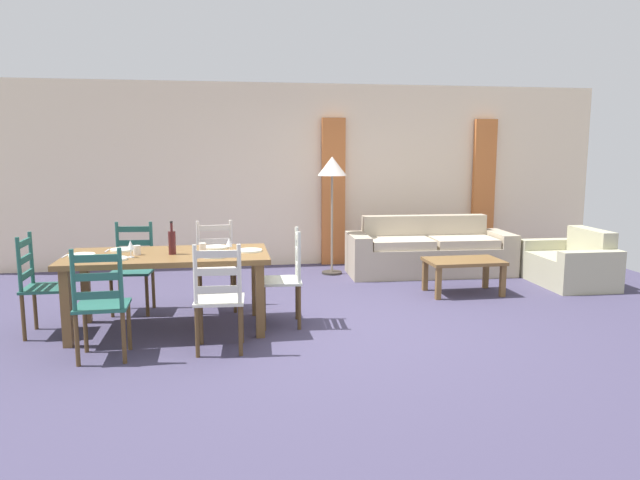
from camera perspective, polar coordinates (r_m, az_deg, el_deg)
ground_plane at (r=5.92m, az=1.09°, el=-8.38°), size 9.60×9.60×0.02m
wall_far at (r=8.93m, az=-2.72°, el=6.26°), size 9.60×0.16×2.70m
curtain_panel_left at (r=8.90m, az=1.30°, el=4.65°), size 0.35×0.08×2.20m
curtain_panel_right at (r=9.63m, az=15.52°, el=4.64°), size 0.35×0.08×2.20m
dining_table at (r=5.82m, az=-14.49°, el=-2.12°), size 1.90×0.96×0.75m
dining_chair_near_left at (r=5.18m, az=-20.40°, el=-5.82°), size 0.43×0.41×0.96m
dining_chair_near_right at (r=5.13m, az=-9.74°, el=-5.55°), size 0.44×0.42×0.96m
dining_chair_far_left at (r=6.64m, az=-17.63°, el=-2.57°), size 0.45×0.43×0.96m
dining_chair_far_right at (r=6.54m, az=-10.03°, el=-2.46°), size 0.45×0.43×0.96m
dining_chair_head_west at (r=6.12m, az=-25.41°, el=-3.95°), size 0.40×0.42×0.96m
dining_chair_head_east at (r=5.85m, az=-3.29°, el=-3.65°), size 0.43×0.45×0.96m
dinner_plate_near_left at (r=5.62m, az=-19.32°, el=-1.72°), size 0.24×0.24×0.02m
fork_near_left at (r=5.65m, az=-20.81°, el=-1.81°), size 0.02×0.17×0.01m
dinner_plate_near_right at (r=5.54m, az=-10.11°, el=-1.52°), size 0.24×0.24×0.02m
fork_near_right at (r=5.54m, az=-11.66°, el=-1.62°), size 0.03×0.17×0.01m
dinner_plate_far_left at (r=6.11m, az=-18.52°, el=-0.89°), size 0.24×0.24×0.02m
fork_far_left at (r=6.14m, az=-19.90°, el=-0.97°), size 0.02×0.17×0.01m
dinner_plate_far_right at (r=6.03m, az=-10.05°, el=-0.69°), size 0.24×0.24×0.02m
fork_far_right at (r=6.03m, az=-11.47°, el=-0.78°), size 0.02×0.17×0.01m
dinner_plate_head_west at (r=5.93m, az=-22.05°, el=-1.35°), size 0.24×0.24×0.02m
fork_head_west at (r=5.97m, az=-23.45°, el=-1.44°), size 0.02×0.17×0.01m
dinner_plate_head_east at (r=5.79m, az=-6.81°, el=-1.01°), size 0.24×0.24×0.02m
fork_head_east at (r=5.78m, az=-8.29°, el=-1.10°), size 0.02×0.17×0.01m
wine_bottle at (r=5.74m, az=-14.12°, el=-0.19°), size 0.07×0.07×0.32m
wine_glass_near_left at (r=5.68m, az=-17.86°, el=-0.52°), size 0.06×0.06×0.16m
wine_glass_near_right at (r=5.62m, az=-8.80°, el=-0.28°), size 0.06×0.06×0.16m
coffee_cup_primary at (r=5.80m, az=-11.29°, el=-0.73°), size 0.07×0.07×0.09m
coffee_cup_secondary at (r=5.81m, az=-17.30°, el=-0.95°), size 0.07×0.07×0.09m
couch at (r=8.45m, az=10.44°, el=-1.23°), size 2.31×0.89×0.80m
coffee_table at (r=7.33m, az=13.71°, el=-2.35°), size 0.90×0.56×0.42m
armchair_upholstered at (r=8.32m, az=23.27°, el=-2.26°), size 0.82×1.17×0.72m
standing_lamp at (r=8.16m, az=1.18°, el=6.46°), size 0.40×0.40×1.64m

